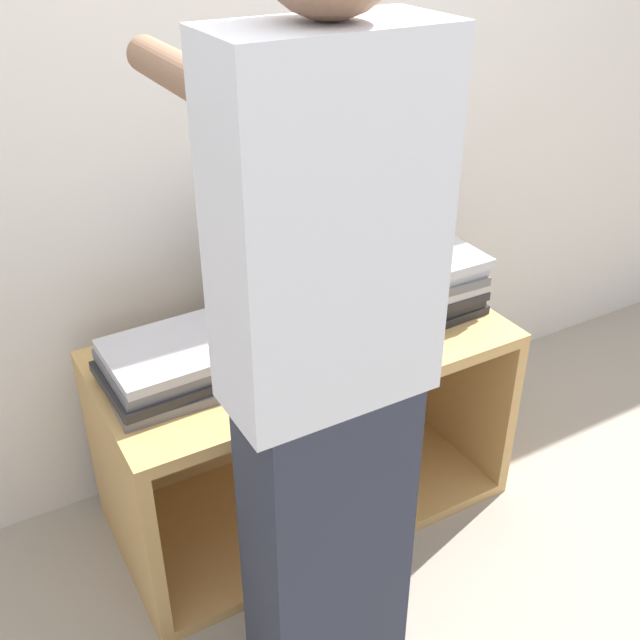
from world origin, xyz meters
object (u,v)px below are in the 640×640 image
at_px(laptop_open, 295,317).
at_px(laptop_stack_right, 415,283).
at_px(laptop_stack_left, 175,365).
at_px(person, 325,371).

distance_m(laptop_open, laptop_stack_right, 0.38).
xyz_separation_m(laptop_open, laptop_stack_right, (0.37, -0.06, 0.04)).
distance_m(laptop_stack_left, laptop_stack_right, 0.76).
distance_m(laptop_stack_left, person, 0.60).
height_order(laptop_stack_left, laptop_stack_right, laptop_stack_right).
height_order(laptop_stack_right, person, person).
relative_size(laptop_open, laptop_stack_right, 0.94).
bearing_deg(laptop_open, person, -112.46).
height_order(laptop_open, laptop_stack_right, laptop_open).
height_order(laptop_open, laptop_stack_left, laptop_open).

